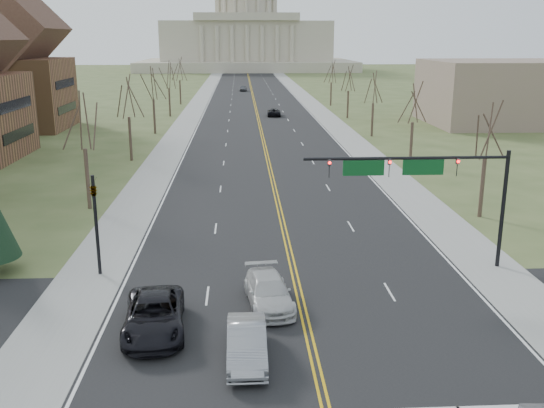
{
  "coord_description": "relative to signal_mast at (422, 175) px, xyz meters",
  "views": [
    {
      "loc": [
        -3.08,
        -20.44,
        13.53
      ],
      "look_at": [
        -1.08,
        17.7,
        3.0
      ],
      "focal_mm": 40.0,
      "sensor_mm": 36.0,
      "label": 1
    }
  ],
  "objects": [
    {
      "name": "sidewalk_right",
      "position": [
        4.55,
        96.5,
        -5.75
      ],
      "size": [
        4.0,
        380.0,
        0.03
      ],
      "primitive_type": "cube",
      "color": "gray",
      "rests_on": "ground"
    },
    {
      "name": "tree_l_2",
      "position": [
        -22.95,
        54.5,
        1.18
      ],
      "size": [
        3.96,
        3.96,
        9.0
      ],
      "color": "#3A2A22",
      "rests_on": "ground"
    },
    {
      "name": "bldg_right_mass",
      "position": [
        32.55,
        62.5,
        -0.76
      ],
      "size": [
        25.0,
        20.0,
        10.0
      ],
      "primitive_type": "cube",
      "color": "#806F5B",
      "rests_on": "ground"
    },
    {
      "name": "signal_left",
      "position": [
        -18.95,
        0.0,
        -2.05
      ],
      "size": [
        0.32,
        0.36,
        6.0
      ],
      "color": "black",
      "rests_on": "ground"
    },
    {
      "name": "car_sb_inner_lead",
      "position": [
        -10.38,
        -10.38,
        -4.95
      ],
      "size": [
        1.71,
        4.83,
        1.59
      ],
      "primitive_type": "imported",
      "rotation": [
        0.0,
        0.0,
        0.01
      ],
      "color": "gray",
      "rests_on": "road"
    },
    {
      "name": "tree_l_3",
      "position": [
        -22.95,
        74.5,
        1.18
      ],
      "size": [
        3.96,
        3.96,
        9.0
      ],
      "color": "#3A2A22",
      "rests_on": "ground"
    },
    {
      "name": "car_sb_outer_lead",
      "position": [
        -14.72,
        -7.53,
        -4.91
      ],
      "size": [
        3.29,
        6.26,
        1.68
      ],
      "primitive_type": "imported",
      "rotation": [
        0.0,
        0.0,
        0.09
      ],
      "color": "black",
      "rests_on": "road"
    },
    {
      "name": "tree_r_1",
      "position": [
        8.05,
        30.5,
        0.79
      ],
      "size": [
        3.74,
        3.74,
        8.5
      ],
      "color": "#3A2A22",
      "rests_on": "ground"
    },
    {
      "name": "road",
      "position": [
        -7.45,
        96.5,
        -5.76
      ],
      "size": [
        20.0,
        380.0,
        0.01
      ],
      "primitive_type": "cube",
      "color": "black",
      "rests_on": "ground"
    },
    {
      "name": "car_sb_inner_second",
      "position": [
        -9.18,
        -4.88,
        -4.98
      ],
      "size": [
        2.77,
        5.53,
        1.54
      ],
      "primitive_type": "imported",
      "rotation": [
        0.0,
        0.0,
        0.12
      ],
      "color": "beige",
      "rests_on": "road"
    },
    {
      "name": "center_line",
      "position": [
        -7.45,
        96.5,
        -5.75
      ],
      "size": [
        0.42,
        380.0,
        0.01
      ],
      "primitive_type": "cube",
      "color": "gold",
      "rests_on": "road"
    },
    {
      "name": "cross_road",
      "position": [
        -7.45,
        -7.5,
        -5.76
      ],
      "size": [
        120.0,
        14.0,
        0.01
      ],
      "primitive_type": "cube",
      "color": "black",
      "rests_on": "ground"
    },
    {
      "name": "tree_l_1",
      "position": [
        -22.95,
        34.5,
        1.18
      ],
      "size": [
        3.96,
        3.96,
        9.0
      ],
      "color": "#3A2A22",
      "rests_on": "ground"
    },
    {
      "name": "signal_mast",
      "position": [
        0.0,
        0.0,
        0.0
      ],
      "size": [
        12.12,
        0.44,
        7.2
      ],
      "color": "black",
      "rests_on": "ground"
    },
    {
      "name": "edge_line_left",
      "position": [
        -17.25,
        96.5,
        -5.75
      ],
      "size": [
        0.15,
        380.0,
        0.01
      ],
      "primitive_type": "cube",
      "color": "silver",
      "rests_on": "road"
    },
    {
      "name": "capitol",
      "position": [
        -7.45,
        236.41,
        8.44
      ],
      "size": [
        90.0,
        60.0,
        50.0
      ],
      "color": "#B5AD97",
      "rests_on": "ground"
    },
    {
      "name": "ground",
      "position": [
        -7.45,
        -13.5,
        -5.76
      ],
      "size": [
        600.0,
        600.0,
        0.0
      ],
      "primitive_type": "plane",
      "color": "#415329",
      "rests_on": "ground"
    },
    {
      "name": "tree_l_4",
      "position": [
        -22.95,
        94.5,
        1.18
      ],
      "size": [
        3.96,
        3.96,
        9.0
      ],
      "color": "#3A2A22",
      "rests_on": "ground"
    },
    {
      "name": "tree_r_0",
      "position": [
        8.05,
        10.5,
        0.79
      ],
      "size": [
        3.74,
        3.74,
        8.5
      ],
      "color": "#3A2A22",
      "rests_on": "ground"
    },
    {
      "name": "bldg_left_far",
      "position": [
        -45.44,
        60.5,
        3.78
      ],
      "size": [
        17.1,
        14.28,
        23.25
      ],
      "color": "brown",
      "rests_on": "ground"
    },
    {
      "name": "tree_r_2",
      "position": [
        8.05,
        50.5,
        0.79
      ],
      "size": [
        3.74,
        3.74,
        8.5
      ],
      "color": "#3A2A22",
      "rests_on": "ground"
    },
    {
      "name": "edge_line_right",
      "position": [
        2.35,
        96.5,
        -5.75
      ],
      "size": [
        0.15,
        380.0,
        0.01
      ],
      "primitive_type": "cube",
      "color": "silver",
      "rests_on": "road"
    },
    {
      "name": "tree_l_0",
      "position": [
        -22.95,
        14.5,
        1.18
      ],
      "size": [
        3.96,
        3.96,
        9.0
      ],
      "color": "#3A2A22",
      "rests_on": "ground"
    },
    {
      "name": "tree_r_4",
      "position": [
        8.05,
        90.5,
        0.79
      ],
      "size": [
        3.74,
        3.74,
        8.5
      ],
      "color": "#3A2A22",
      "rests_on": "ground"
    },
    {
      "name": "tree_r_3",
      "position": [
        8.05,
        70.5,
        0.79
      ],
      "size": [
        3.74,
        3.74,
        8.5
      ],
      "color": "#3A2A22",
      "rests_on": "ground"
    },
    {
      "name": "sidewalk_left",
      "position": [
        -19.45,
        96.5,
        -5.75
      ],
      "size": [
        4.0,
        380.0,
        0.03
      ],
      "primitive_type": "cube",
      "color": "gray",
      "rests_on": "ground"
    },
    {
      "name": "car_far_nb",
      "position": [
        -4.54,
        74.08,
        -5.07
      ],
      "size": [
        2.44,
        4.99,
        1.36
      ],
      "primitive_type": "imported",
      "rotation": [
        0.0,
        0.0,
        3.1
      ],
      "color": "black",
      "rests_on": "road"
    },
    {
      "name": "car_far_sb",
      "position": [
        -9.69,
        125.98,
        -5.02
      ],
      "size": [
        1.95,
        4.35,
        1.45
      ],
      "primitive_type": "imported",
      "rotation": [
        0.0,
        0.0,
        -0.06
      ],
      "color": "#575A60",
      "rests_on": "road"
    }
  ]
}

